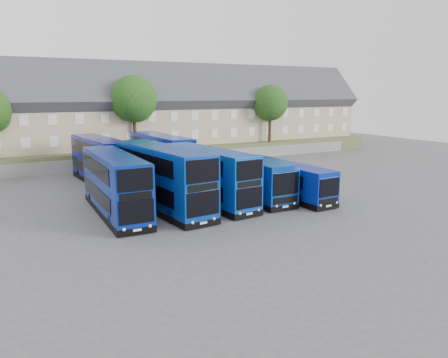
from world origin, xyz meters
TOP-DOWN VIEW (x-y plane):
  - ground at (0.00, 0.00)m, footprint 120.00×120.00m
  - retaining_wall at (0.00, 24.00)m, footprint 70.00×0.40m
  - earth_bank at (0.00, 34.00)m, footprint 80.00×20.00m
  - terrace_row at (6.00, 30.00)m, footprint 66.00×10.40m
  - dd_front_left at (-6.28, 4.34)m, footprint 3.02×11.54m
  - dd_front_mid at (-2.59, 4.14)m, footprint 3.93×12.56m
  - dd_front_right at (1.38, 4.05)m, footprint 3.60×11.53m
  - dd_rear_left at (-4.54, 16.43)m, footprint 3.48×11.65m
  - dd_rear_right at (1.82, 16.11)m, footprint 3.15×11.70m
  - coach_east_a at (5.35, 5.25)m, footprint 2.84×13.01m
  - coach_east_b at (8.31, 2.84)m, footprint 2.67×11.11m
  - tree_mid at (2.15, 25.60)m, footprint 5.76×5.76m
  - tree_east at (22.15, 25.10)m, footprint 5.12×5.12m
  - tree_far at (28.15, 32.10)m, footprint 5.44×5.44m

SIDE VIEW (x-z plane):
  - ground at x=0.00m, z-range 0.00..0.00m
  - retaining_wall at x=0.00m, z-range 0.00..1.50m
  - earth_bank at x=0.00m, z-range 0.00..2.00m
  - coach_east_b at x=8.31m, z-range -0.03..2.98m
  - coach_east_a at x=5.35m, z-range -0.03..3.52m
  - dd_front_right at x=1.38m, z-range -0.04..4.47m
  - dd_front_left at x=-6.28m, z-range -0.04..4.52m
  - dd_rear_left at x=-4.54m, z-range -0.04..4.53m
  - dd_rear_right at x=1.82m, z-range -0.04..4.57m
  - dd_front_mid at x=-2.59m, z-range -0.04..4.88m
  - terrace_row at x=6.00m, z-range 1.00..12.20m
  - tree_east at x=22.15m, z-range 3.31..11.47m
  - tree_far at x=28.15m, z-range 3.39..12.06m
  - tree_mid at x=2.15m, z-range 3.48..12.66m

